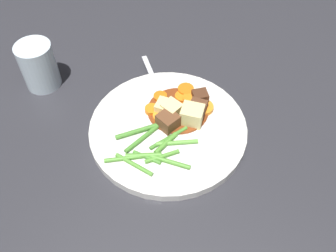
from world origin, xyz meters
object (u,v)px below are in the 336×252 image
at_px(fork, 157,87).
at_px(water_glass, 38,66).
at_px(carrot_slice_3, 160,97).
at_px(carrot_slice_0, 182,97).
at_px(carrot_slice_2, 204,108).
at_px(dinner_plate, 168,129).
at_px(potato_chunk_2, 172,110).
at_px(potato_chunk_1, 192,115).
at_px(meat_chunk_0, 166,120).
at_px(potato_chunk_0, 165,108).
at_px(carrot_slice_6, 152,110).
at_px(meat_chunk_2, 197,109).
at_px(carrot_slice_1, 189,99).
at_px(carrot_slice_7, 161,117).
at_px(carrot_slice_4, 196,105).
at_px(carrot_slice_5, 186,91).
at_px(meat_chunk_1, 200,97).

bearing_deg(fork, water_glass, 109.94).
bearing_deg(carrot_slice_3, water_glass, 102.82).
bearing_deg(carrot_slice_0, carrot_slice_2, -96.77).
bearing_deg(dinner_plate, potato_chunk_2, 12.01).
xyz_separation_m(potato_chunk_1, fork, (0.05, 0.10, -0.01)).
xyz_separation_m(carrot_slice_2, meat_chunk_0, (-0.07, 0.05, 0.01)).
height_order(carrot_slice_0, fork, carrot_slice_0).
relative_size(dinner_plate, potato_chunk_0, 9.29).
distance_m(carrot_slice_0, fork, 0.06).
height_order(carrot_slice_6, meat_chunk_2, meat_chunk_2).
height_order(carrot_slice_1, carrot_slice_7, carrot_slice_1).
height_order(dinner_plate, carrot_slice_2, carrot_slice_2).
relative_size(carrot_slice_4, meat_chunk_2, 0.78).
distance_m(carrot_slice_5, meat_chunk_2, 0.06).
relative_size(carrot_slice_0, fork, 0.20).
height_order(potato_chunk_2, meat_chunk_2, potato_chunk_2).
xyz_separation_m(carrot_slice_4, water_glass, (-0.06, 0.31, 0.03)).
xyz_separation_m(carrot_slice_1, carrot_slice_3, (-0.02, 0.05, -0.00)).
relative_size(dinner_plate, water_glass, 3.00).
bearing_deg(potato_chunk_1, carrot_slice_3, 72.66).
xyz_separation_m(carrot_slice_3, carrot_slice_4, (0.01, -0.07, 0.00)).
bearing_deg(meat_chunk_1, carrot_slice_6, 131.41).
distance_m(potato_chunk_0, meat_chunk_0, 0.03).
bearing_deg(meat_chunk_0, potato_chunk_2, 1.26).
height_order(carrot_slice_6, carrot_slice_7, carrot_slice_7).
bearing_deg(carrot_slice_7, fork, 33.66).
bearing_deg(carrot_slice_5, carrot_slice_0, -178.09).
height_order(carrot_slice_0, meat_chunk_2, meat_chunk_2).
relative_size(carrot_slice_3, water_glass, 0.28).
height_order(dinner_plate, potato_chunk_0, potato_chunk_0).
distance_m(carrot_slice_4, meat_chunk_1, 0.02).
relative_size(carrot_slice_2, water_glass, 0.37).
xyz_separation_m(carrot_slice_1, carrot_slice_7, (-0.06, 0.03, -0.00)).
bearing_deg(meat_chunk_2, potato_chunk_1, 175.31).
distance_m(carrot_slice_0, carrot_slice_4, 0.03).
xyz_separation_m(carrot_slice_7, meat_chunk_0, (-0.01, -0.01, 0.01)).
bearing_deg(carrot_slice_7, dinner_plate, -118.45).
relative_size(carrot_slice_2, carrot_slice_6, 1.38).
height_order(carrot_slice_2, potato_chunk_0, potato_chunk_0).
relative_size(carrot_slice_0, carrot_slice_2, 0.78).
relative_size(dinner_plate, fork, 2.08).
bearing_deg(meat_chunk_0, potato_chunk_0, 29.99).
bearing_deg(carrot_slice_1, carrot_slice_0, 87.74).
xyz_separation_m(carrot_slice_5, meat_chunk_1, (-0.01, -0.03, 0.01)).
bearing_deg(water_glass, carrot_slice_6, -85.48).
xyz_separation_m(potato_chunk_0, potato_chunk_1, (0.00, -0.05, 0.00)).
height_order(carrot_slice_1, carrot_slice_5, same).
height_order(dinner_plate, carrot_slice_6, carrot_slice_6).
height_order(dinner_plate, carrot_slice_0, carrot_slice_0).
distance_m(carrot_slice_7, potato_chunk_0, 0.02).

